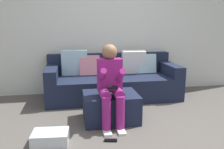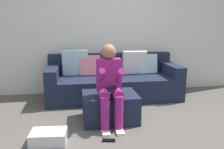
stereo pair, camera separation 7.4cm
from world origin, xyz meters
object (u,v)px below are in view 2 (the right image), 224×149
Objects in this scene: person_seated at (110,83)px; remote_near_ottoman at (109,140)px; storage_bin at (49,137)px; couch_sectional at (113,81)px; ottoman at (110,107)px.

person_seated is 0.75m from remote_near_ottoman.
remote_near_ottoman is (-0.08, -0.46, -0.58)m from person_seated.
storage_bin is at bearing -152.94° from person_seated.
couch_sectional is 15.61× the size of remote_near_ottoman.
storage_bin is at bearing -121.70° from couch_sectional.
couch_sectional is 2.18× the size of person_seated.
person_seated is at bearing 91.73° from remote_near_ottoman.
person_seated is at bearing -101.18° from couch_sectional.
person_seated is (-0.03, -0.17, 0.40)m from ottoman.
ottoman is (-0.22, -1.10, -0.11)m from couch_sectional.
remote_near_ottoman is (0.70, -0.07, -0.06)m from storage_bin.
ottoman reaches higher than remote_near_ottoman.
storage_bin is (-1.03, -1.66, -0.23)m from couch_sectional.
ottoman is 0.69× the size of person_seated.
person_seated reaches higher than ottoman.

